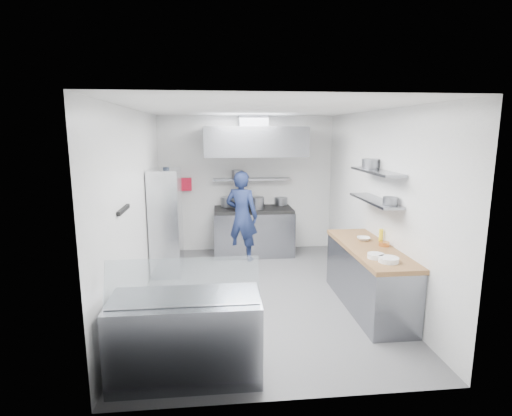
{
  "coord_description": "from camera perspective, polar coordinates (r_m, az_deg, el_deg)",
  "views": [
    {
      "loc": [
        -0.66,
        -5.79,
        2.48
      ],
      "look_at": [
        0.0,
        0.6,
        1.25
      ],
      "focal_mm": 28.0,
      "sensor_mm": 36.0,
      "label": 1
    }
  ],
  "objects": [
    {
      "name": "chef",
      "position": [
        7.71,
        -2.07,
        -1.15
      ],
      "size": [
        0.76,
        0.65,
        1.76
      ],
      "primitive_type": "imported",
      "rotation": [
        0.0,
        0.0,
        2.72
      ],
      "color": "#18234A",
      "rests_on": "floor"
    },
    {
      "name": "plate_stack_b",
      "position": [
        5.32,
        16.73,
        -6.57
      ],
      "size": [
        0.21,
        0.21,
        0.06
      ],
      "primitive_type": "cylinder",
      "color": "white",
      "rests_on": "prep_counter_top"
    },
    {
      "name": "rack_bin_a",
      "position": [
        7.01,
        -12.87,
        -3.31
      ],
      "size": [
        0.18,
        0.22,
        0.2
      ],
      "primitive_type": "cube",
      "color": "white",
      "rests_on": "wire_rack"
    },
    {
      "name": "display_glass",
      "position": [
        3.94,
        -10.37,
        -10.3
      ],
      "size": [
        1.47,
        0.19,
        0.42
      ],
      "primitive_type": "cube",
      "rotation": [
        -0.38,
        0.0,
        0.0
      ],
      "color": "silver",
      "rests_on": "display_case"
    },
    {
      "name": "copper_pan",
      "position": [
        5.91,
        17.83,
        -4.91
      ],
      "size": [
        0.15,
        0.15,
        0.06
      ],
      "primitive_type": "cylinder",
      "color": "#D17E3A",
      "rests_on": "prep_counter_top"
    },
    {
      "name": "stock_pot_right",
      "position": [
        8.45,
        3.57,
        1.0
      ],
      "size": [
        0.27,
        0.27,
        0.16
      ],
      "primitive_type": "cylinder",
      "color": "slate",
      "rests_on": "cooktop"
    },
    {
      "name": "extractor_hood",
      "position": [
        7.75,
        -0.28,
        9.51
      ],
      "size": [
        1.9,
        1.15,
        0.55
      ],
      "primitive_type": "cube",
      "color": "gray",
      "rests_on": "wall_back"
    },
    {
      "name": "shelf_pot_c",
      "position": [
        5.65,
        18.64,
        1.0
      ],
      "size": [
        0.19,
        0.19,
        0.1
      ],
      "primitive_type": "cylinder",
      "color": "slate",
      "rests_on": "wall_shelf_lower"
    },
    {
      "name": "wall_back",
      "position": [
        8.39,
        -1.34,
        3.44
      ],
      "size": [
        3.6,
        2.8,
        0.02
      ],
      "primitive_type": "cube",
      "rotation": [
        1.57,
        0.0,
        0.0
      ],
      "color": "white",
      "rests_on": "floor"
    },
    {
      "name": "rack_bin_b",
      "position": [
        7.22,
        -12.74,
        1.17
      ],
      "size": [
        0.15,
        0.19,
        0.17
      ],
      "primitive_type": "cube",
      "color": "yellow",
      "rests_on": "wire_rack"
    },
    {
      "name": "plate_stack_a",
      "position": [
        5.22,
        18.4,
        -7.03
      ],
      "size": [
        0.25,
        0.25,
        0.06
      ],
      "primitive_type": "cylinder",
      "color": "white",
      "rests_on": "prep_counter_top"
    },
    {
      "name": "red_firebox",
      "position": [
        8.32,
        -9.94,
        3.36
      ],
      "size": [
        0.22,
        0.1,
        0.26
      ],
      "primitive_type": "cube",
      "color": "red",
      "rests_on": "wall_back"
    },
    {
      "name": "wall_right",
      "position": [
        6.38,
        16.87,
        0.63
      ],
      "size": [
        2.8,
        5.0,
        0.02
      ],
      "primitive_type": "cube",
      "rotation": [
        1.57,
        0.0,
        -1.57
      ],
      "color": "white",
      "rests_on": "floor"
    },
    {
      "name": "shelf_pot_a",
      "position": [
        8.11,
        -2.67,
        4.81
      ],
      "size": [
        0.23,
        0.23,
        0.18
      ],
      "primitive_type": "cylinder",
      "color": "slate",
      "rests_on": "over_range_shelf"
    },
    {
      "name": "stock_pot_mid",
      "position": [
        7.97,
        0.06,
        0.72
      ],
      "size": [
        0.31,
        0.31,
        0.24
      ],
      "primitive_type": "cylinder",
      "color": "slate",
      "rests_on": "cooktop"
    },
    {
      "name": "mixing_bowl",
      "position": [
        6.13,
        15.1,
        -4.25
      ],
      "size": [
        0.24,
        0.24,
        0.05
      ],
      "primitive_type": "imported",
      "rotation": [
        0.0,
        0.0,
        -0.26
      ],
      "color": "white",
      "rests_on": "prep_counter_top"
    },
    {
      "name": "knife_strip",
      "position": [
        5.1,
        -18.41,
        -0.23
      ],
      "size": [
        0.04,
        0.55,
        0.05
      ],
      "primitive_type": "cube",
      "color": "black",
      "rests_on": "wall_left"
    },
    {
      "name": "prep_counter_top",
      "position": [
        5.84,
        15.93,
        -5.59
      ],
      "size": [
        0.65,
        2.04,
        0.06
      ],
      "primitive_type": "cube",
      "color": "olive",
      "rests_on": "prep_counter_base"
    },
    {
      "name": "gas_range",
      "position": [
        8.18,
        -0.39,
        -3.52
      ],
      "size": [
        1.6,
        0.8,
        0.9
      ],
      "primitive_type": "cube",
      "color": "gray",
      "rests_on": "floor"
    },
    {
      "name": "wire_rack",
      "position": [
        7.22,
        -12.69,
        -1.87
      ],
      "size": [
        0.5,
        0.9,
        1.85
      ],
      "primitive_type": "cube",
      "color": "silver",
      "rests_on": "floor"
    },
    {
      "name": "over_range_shelf",
      "position": [
        8.22,
        -0.56,
        4.14
      ],
      "size": [
        1.6,
        0.3,
        0.04
      ],
      "primitive_type": "cube",
      "color": "gray",
      "rests_on": "wall_back"
    },
    {
      "name": "wall_shelf_upper",
      "position": [
        5.98,
        16.82,
        5.0
      ],
      "size": [
        0.3,
        1.3,
        0.04
      ],
      "primitive_type": "cube",
      "color": "gray",
      "rests_on": "wall_right"
    },
    {
      "name": "stock_pot_left",
      "position": [
        8.24,
        -4.19,
        0.88
      ],
      "size": [
        0.25,
        0.25,
        0.2
      ],
      "primitive_type": "cylinder",
      "color": "slate",
      "rests_on": "cooktop"
    },
    {
      "name": "rack_jar",
      "position": [
        6.94,
        -12.7,
        4.95
      ],
      "size": [
        0.11,
        0.11,
        0.18
      ],
      "primitive_type": "cylinder",
      "color": "black",
      "rests_on": "wire_rack"
    },
    {
      "name": "hood_duct",
      "position": [
        7.98,
        -0.45,
        12.28
      ],
      "size": [
        0.55,
        0.55,
        0.24
      ],
      "primitive_type": "cube",
      "color": "slate",
      "rests_on": "extractor_hood"
    },
    {
      "name": "floor",
      "position": [
        6.33,
        0.57,
        -12.21
      ],
      "size": [
        5.0,
        5.0,
        0.0
      ],
      "primitive_type": "plane",
      "color": "#4B4B4D",
      "rests_on": "ground"
    },
    {
      "name": "wall_left",
      "position": [
        6.0,
        -16.75,
        -0.0
      ],
      "size": [
        2.8,
        5.0,
        0.02
      ],
      "primitive_type": "cube",
      "rotation": [
        1.57,
        0.0,
        1.57
      ],
      "color": "white",
      "rests_on": "floor"
    },
    {
      "name": "prep_counter_base",
      "position": [
        5.98,
        15.71,
        -9.73
      ],
      "size": [
        0.62,
        2.0,
        0.84
      ],
      "primitive_type": "cube",
      "color": "gray",
      "rests_on": "floor"
    },
    {
      "name": "ceiling",
      "position": [
        5.84,
        0.63,
        13.98
      ],
      "size": [
        5.0,
        5.0,
        0.0
      ],
      "primitive_type": "plane",
      "rotation": [
        3.14,
        0.0,
        0.0
      ],
      "color": "silver",
      "rests_on": "wall_back"
    },
    {
      "name": "wall_shelf_lower",
      "position": [
        6.03,
        16.61,
        1.03
      ],
      "size": [
        0.3,
        1.3,
        0.04
      ],
      "primitive_type": "cube",
      "color": "gray",
      "rests_on": "wall_right"
    },
    {
      "name": "cooktop",
      "position": [
        8.08,
        -0.39,
        -0.22
      ],
      "size": [
        1.57,
        0.78,
        0.06
      ],
      "primitive_type": "cube",
      "color": "black",
      "rests_on": "gas_range"
    },
    {
      "name": "wall_front",
      "position": [
        3.53,
        5.26,
        -7.05
      ],
      "size": [
        3.6,
        2.8,
        0.02
      ],
      "primitive_type": "cube",
      "rotation": [
        -1.57,
        0.0,
        0.0
      ],
      "color": "white",
      "rests_on": "floor"
    },
    {
      "name": "display_case",
      "position": [
        4.32,
        -9.94,
        -17.72
      ],
      "size": [
        1.5,
        0.7,
        0.85
      ],
      "primitive_type": "cube",
      "color": "gray",
      "rests_on": "floor"
    },
    {
      "name": "shelf_pot_d",
      "position": [
        6.29,
        16.0,
        6.13
      ],
      "size": [
        0.25,
        0.25,
        0.14
      ],
      "primitive_type": "cylinder",
      "color": "slate",
      "rests_on": "wall_shelf_upper"
    },
    {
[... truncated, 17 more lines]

